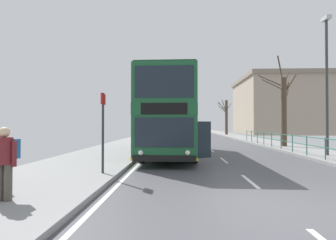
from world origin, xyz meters
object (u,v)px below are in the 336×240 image
Objects in this scene: background_building_00 at (280,106)px; pedestrian_with_backpack at (5,158)px; double_decker_bus_main at (171,116)px; bare_tree_far_01 at (284,108)px; bus_stop_sign_near at (103,124)px; bare_tree_far_00 at (226,117)px; street_lamp_far_side at (327,74)px.

pedestrian_with_backpack is at bearing -116.39° from background_building_00.
bare_tree_far_01 reaches higher than double_decker_bus_main.
background_building_00 reaches higher than pedestrian_with_backpack.
double_decker_bus_main is 3.89× the size of bus_stop_sign_near.
background_building_00 is at bearing 63.61° from pedestrian_with_backpack.
bare_tree_far_00 is 13.64m from background_building_00.
bus_stop_sign_near is at bearing -151.73° from street_lamp_far_side.
bus_stop_sign_near is 0.41× the size of bare_tree_far_01.
bus_stop_sign_near is at bearing -116.87° from background_building_00.
street_lamp_far_side is at bearing 37.49° from pedestrian_with_backpack.
pedestrian_with_backpack is at bearing -108.39° from double_decker_bus_main.
bus_stop_sign_near is 0.16× the size of background_building_00.
bare_tree_far_00 is (11.18, 37.40, 1.93)m from pedestrian_with_backpack.
street_lamp_far_side reaches higher than pedestrian_with_backpack.
bare_tree_far_01 is (0.27, -22.74, -0.04)m from bare_tree_far_00.
pedestrian_with_backpack is at bearing -142.51° from street_lamp_far_side.
street_lamp_far_side is (11.43, 8.76, 3.34)m from pedestrian_with_backpack.
bare_tree_far_01 is at bearing 30.97° from double_decker_bus_main.
bare_tree_far_00 is at bearing 90.68° from bare_tree_far_01.
pedestrian_with_backpack is at bearing -106.64° from bare_tree_far_00.
street_lamp_far_side is at bearing -90.26° from bare_tree_far_01.
street_lamp_far_side is 1.12× the size of bare_tree_far_01.
double_decker_bus_main is 1.90× the size of bare_tree_far_00.
bare_tree_far_00 is 0.32× the size of background_building_00.
background_building_00 is at bearing 34.21° from bare_tree_far_00.
double_decker_bus_main is 9.60m from bare_tree_far_01.
bare_tree_far_00 is at bearing 73.98° from double_decker_bus_main.
pedestrian_with_backpack is 0.59× the size of bus_stop_sign_near.
street_lamp_far_side reaches higher than bus_stop_sign_near.
bare_tree_far_01 reaches higher than pedestrian_with_backpack.
bare_tree_far_01 is at bearing 48.00° from bus_stop_sign_near.
bus_stop_sign_near is at bearing -132.00° from bare_tree_far_01.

